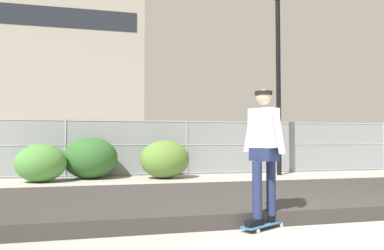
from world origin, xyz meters
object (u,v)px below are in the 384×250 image
at_px(parked_car_mid, 225,148).
at_px(shrub_right, 165,159).
at_px(street_lamp, 278,58).
at_px(skateboard, 265,224).
at_px(skater, 264,146).
at_px(shrub_left, 41,163).
at_px(shrub_center, 91,158).
at_px(parked_car_near, 60,149).

xyz_separation_m(parked_car_mid, shrub_right, (-3.31, -4.03, -0.25)).
bearing_deg(shrub_right, street_lamp, 2.07).
xyz_separation_m(skateboard, skater, (-0.00, 0.00, 1.06)).
bearing_deg(shrub_left, parked_car_mid, 31.53).
distance_m(skateboard, shrub_center, 7.48).
bearing_deg(shrub_right, parked_car_near, 134.99).
distance_m(shrub_left, shrub_center, 1.46).
height_order(street_lamp, shrub_left, street_lamp).
bearing_deg(shrub_right, skater, -87.35).
distance_m(skater, shrub_left, 7.52).
distance_m(skater, shrub_center, 7.47).
xyz_separation_m(shrub_left, shrub_right, (3.57, 0.20, 0.05)).
bearing_deg(skateboard, parked_car_mid, 74.23).
distance_m(skateboard, parked_car_near, 10.80).
distance_m(skater, street_lamp, 8.19).
bearing_deg(shrub_center, parked_car_mid, 33.17).
bearing_deg(skater, shrub_center, 109.97).
bearing_deg(parked_car_near, street_lamp, -24.19).
bearing_deg(shrub_left, skateboard, -58.83).
bearing_deg(street_lamp, shrub_right, -177.93).
distance_m(parked_car_mid, shrub_right, 5.22).
xyz_separation_m(skateboard, parked_car_near, (-3.78, 10.08, 0.78)).
bearing_deg(skater, parked_car_mid, 74.23).
bearing_deg(skateboard, shrub_left, 121.17).
relative_size(skater, street_lamp, 0.29).
relative_size(skater, shrub_right, 1.20).
bearing_deg(street_lamp, skateboard, -118.30).
relative_size(parked_car_near, shrub_left, 3.21).
xyz_separation_m(parked_car_near, shrub_left, (-0.10, -3.67, -0.30)).
distance_m(shrub_left, shrub_right, 3.58).
bearing_deg(shrub_center, street_lamp, -2.36).
distance_m(skater, parked_car_mid, 11.06).
height_order(skateboard, skater, skater).
distance_m(parked_car_near, shrub_right, 4.91).
height_order(skater, parked_car_near, skater).
bearing_deg(skater, street_lamp, 61.70).
height_order(parked_car_near, shrub_center, parked_car_near).
height_order(street_lamp, shrub_center, street_lamp).
bearing_deg(parked_car_near, shrub_left, -91.62).
xyz_separation_m(skater, parked_car_mid, (3.00, 10.64, -0.28)).
bearing_deg(shrub_center, skateboard, -70.03).
xyz_separation_m(skateboard, street_lamp, (3.64, 6.76, 3.94)).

